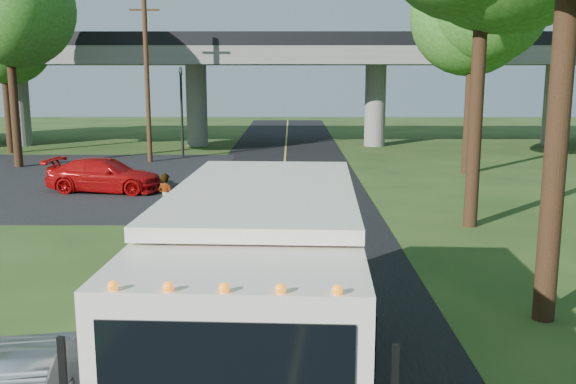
{
  "coord_description": "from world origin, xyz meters",
  "views": [
    {
      "loc": [
        0.36,
        -11.38,
        4.96
      ],
      "look_at": [
        0.27,
        6.48,
        1.6
      ],
      "focal_mm": 40.0,
      "sensor_mm": 36.0,
      "label": 1
    }
  ],
  "objects_px": {
    "traffic_signal": "(181,102)",
    "pedestrian": "(166,198)",
    "step_van": "(261,291)",
    "red_sedan": "(105,175)",
    "utility_pole": "(147,78)",
    "tree_left_far": "(4,29)",
    "tree_left_lot": "(10,12)"
  },
  "relations": [
    {
      "from": "step_van",
      "to": "red_sedan",
      "type": "bearing_deg",
      "value": 115.69
    },
    {
      "from": "step_van",
      "to": "pedestrian",
      "type": "bearing_deg",
      "value": 110.25
    },
    {
      "from": "utility_pole",
      "to": "tree_left_lot",
      "type": "distance_m",
      "value": 7.43
    },
    {
      "from": "tree_left_lot",
      "to": "pedestrian",
      "type": "xyz_separation_m",
      "value": [
        9.99,
        -12.35,
        -7.08
      ]
    },
    {
      "from": "utility_pole",
      "to": "tree_left_far",
      "type": "bearing_deg",
      "value": 157.57
    },
    {
      "from": "tree_left_lot",
      "to": "red_sedan",
      "type": "bearing_deg",
      "value": -46.89
    },
    {
      "from": "traffic_signal",
      "to": "step_van",
      "type": "bearing_deg",
      "value": -78.17
    },
    {
      "from": "pedestrian",
      "to": "tree_left_far",
      "type": "bearing_deg",
      "value": -27.26
    },
    {
      "from": "traffic_signal",
      "to": "step_van",
      "type": "distance_m",
      "value": 28.9
    },
    {
      "from": "pedestrian",
      "to": "red_sedan",
      "type": "bearing_deg",
      "value": -29.38
    },
    {
      "from": "tree_left_lot",
      "to": "red_sedan",
      "type": "xyz_separation_m",
      "value": [
        6.37,
        -6.81,
        -7.2
      ]
    },
    {
      "from": "tree_left_far",
      "to": "pedestrian",
      "type": "relative_size",
      "value": 5.98
    },
    {
      "from": "utility_pole",
      "to": "tree_left_far",
      "type": "relative_size",
      "value": 0.91
    },
    {
      "from": "traffic_signal",
      "to": "pedestrian",
      "type": "bearing_deg",
      "value": -82.41
    },
    {
      "from": "traffic_signal",
      "to": "pedestrian",
      "type": "xyz_separation_m",
      "value": [
        2.2,
        -16.51,
        -2.37
      ]
    },
    {
      "from": "tree_left_far",
      "to": "red_sedan",
      "type": "height_order",
      "value": "tree_left_far"
    },
    {
      "from": "tree_left_lot",
      "to": "red_sedan",
      "type": "height_order",
      "value": "tree_left_lot"
    },
    {
      "from": "tree_left_far",
      "to": "tree_left_lot",
      "type": "bearing_deg",
      "value": -63.43
    },
    {
      "from": "red_sedan",
      "to": "pedestrian",
      "type": "distance_m",
      "value": 6.62
    },
    {
      "from": "utility_pole",
      "to": "tree_left_lot",
      "type": "bearing_deg",
      "value": -161.03
    },
    {
      "from": "tree_left_far",
      "to": "step_van",
      "type": "height_order",
      "value": "tree_left_far"
    },
    {
      "from": "pedestrian",
      "to": "tree_left_lot",
      "type": "bearing_deg",
      "value": -23.58
    },
    {
      "from": "tree_left_lot",
      "to": "pedestrian",
      "type": "bearing_deg",
      "value": -51.01
    },
    {
      "from": "tree_left_far",
      "to": "red_sedan",
      "type": "distance_m",
      "value": 17.25
    },
    {
      "from": "traffic_signal",
      "to": "tree_left_far",
      "type": "bearing_deg",
      "value": 170.35
    },
    {
      "from": "traffic_signal",
      "to": "utility_pole",
      "type": "distance_m",
      "value": 2.86
    },
    {
      "from": "tree_left_lot",
      "to": "traffic_signal",
      "type": "bearing_deg",
      "value": 28.11
    },
    {
      "from": "tree_left_far",
      "to": "pedestrian",
      "type": "height_order",
      "value": "tree_left_far"
    },
    {
      "from": "tree_left_lot",
      "to": "tree_left_far",
      "type": "xyz_separation_m",
      "value": [
        -3.0,
        6.0,
        -0.45
      ]
    },
    {
      "from": "utility_pole",
      "to": "red_sedan",
      "type": "height_order",
      "value": "utility_pole"
    },
    {
      "from": "tree_left_lot",
      "to": "red_sedan",
      "type": "distance_m",
      "value": 11.78
    },
    {
      "from": "traffic_signal",
      "to": "red_sedan",
      "type": "xyz_separation_m",
      "value": [
        -1.42,
        -10.97,
        -2.5
      ]
    }
  ]
}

